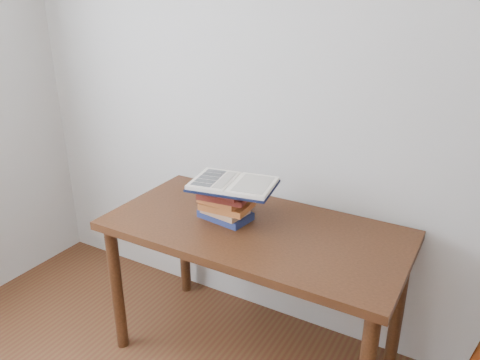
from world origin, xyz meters
The scene contains 3 objects.
desk centered at (-0.09, 1.38, 0.64)m, with size 1.37×0.69×0.73m.
book_stack centered at (-0.24, 1.37, 0.83)m, with size 0.26×0.20×0.18m.
open_book centered at (-0.19, 1.36, 0.93)m, with size 0.41×0.32×0.03m.
Camera 1 is at (0.80, -0.29, 1.74)m, focal length 35.00 mm.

